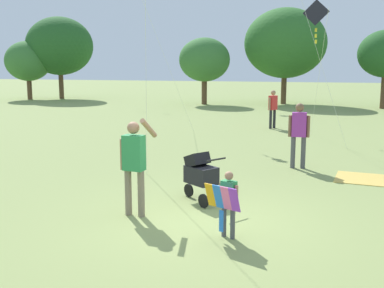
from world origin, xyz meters
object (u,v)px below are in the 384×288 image
kite_green_novelty (316,16)px  person_sitting_far (273,106)px  person_adult_flyer (134,160)px  stroller (201,173)px  person_red_shirt (299,130)px  child_with_butterfly_kite (228,199)px  picnic_blanket (363,179)px

kite_green_novelty → person_sitting_far: (-1.62, 1.45, -3.59)m
person_adult_flyer → person_sitting_far: (1.62, 12.47, -0.10)m
stroller → person_red_shirt: size_ratio=0.59×
person_red_shirt → person_sitting_far: size_ratio=1.07×
person_adult_flyer → person_red_shirt: size_ratio=1.06×
child_with_butterfly_kite → person_sitting_far: person_sitting_far is taller
person_sitting_far → picnic_blanket: (2.86, -8.48, -0.97)m
person_adult_flyer → kite_green_novelty: (3.25, 11.02, 3.49)m
person_red_shirt → picnic_blanket: (1.60, -0.85, -1.03)m
person_adult_flyer → stroller: size_ratio=1.80×
stroller → person_sitting_far: 11.28m
stroller → kite_green_novelty: 10.81m
child_with_butterfly_kite → person_adult_flyer: bearing=158.9°
child_with_butterfly_kite → picnic_blanket: 5.42m
kite_green_novelty → child_with_butterfly_kite: bearing=-96.6°
person_adult_flyer → stroller: 1.64m
person_red_shirt → picnic_blanket: person_red_shirt is taller
child_with_butterfly_kite → person_red_shirt: person_red_shirt is taller
person_red_shirt → person_sitting_far: 7.73m
kite_green_novelty → person_sitting_far: 4.20m
kite_green_novelty → person_adult_flyer: bearing=-106.4°
person_sitting_far → picnic_blanket: person_sitting_far is taller
stroller → picnic_blanket: bearing=38.5°
stroller → kite_green_novelty: size_ratio=0.20×
child_with_butterfly_kite → kite_green_novelty: size_ratio=0.21×
child_with_butterfly_kite → picnic_blanket: child_with_butterfly_kite is taller
person_adult_flyer → person_red_shirt: (2.88, 4.84, -0.03)m
kite_green_novelty → person_red_shirt: 7.12m
stroller → person_sitting_far: (0.63, 11.26, 0.37)m
person_adult_flyer → picnic_blanket: bearing=41.7°
child_with_butterfly_kite → picnic_blanket: (2.60, 4.71, -0.66)m
stroller → person_sitting_far: person_sitting_far is taller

